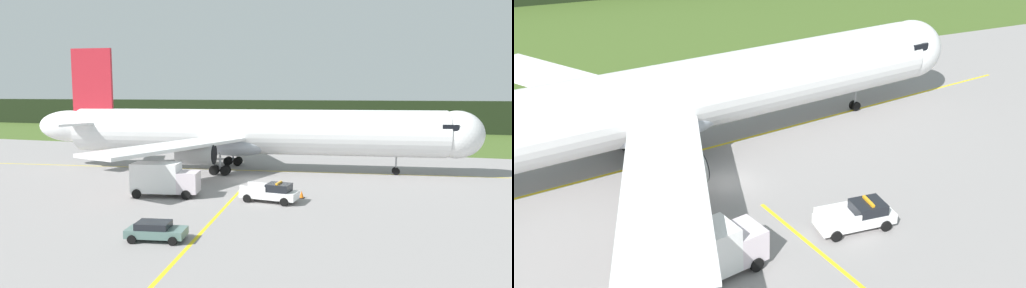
# 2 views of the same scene
# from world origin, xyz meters

# --- Properties ---
(ground) EXTENTS (320.00, 320.00, 0.00)m
(ground) POSITION_xyz_m (0.00, 0.00, 0.00)
(ground) COLOR gray
(grass_verge) EXTENTS (320.00, 48.90, 0.04)m
(grass_verge) POSITION_xyz_m (0.00, 52.14, 0.02)
(grass_verge) COLOR #435D24
(grass_verge) RESTS_ON ground
(distant_tree_line) EXTENTS (288.00, 7.72, 8.14)m
(distant_tree_line) POSITION_xyz_m (0.00, 75.51, 4.07)
(distant_tree_line) COLOR black
(distant_tree_line) RESTS_ON ground
(taxiway_centerline_main) EXTENTS (75.43, 11.25, 0.01)m
(taxiway_centerline_main) POSITION_xyz_m (-1.20, 6.06, 0.00)
(taxiway_centerline_main) COLOR yellow
(taxiway_centerline_main) RESTS_ON ground
(taxiway_centerline_spur) EXTENTS (4.72, 30.46, 0.01)m
(taxiway_centerline_spur) POSITION_xyz_m (3.34, -19.28, 0.00)
(taxiway_centerline_spur) COLOR yellow
(taxiway_centerline_spur) RESTS_ON ground
(airliner) EXTENTS (58.37, 42.86, 16.07)m
(airliner) POSITION_xyz_m (-1.65, 6.00, 4.99)
(airliner) COLOR silver
(airliner) RESTS_ON ground
(ops_pickup_truck) EXTENTS (5.46, 2.65, 1.94)m
(ops_pickup_truck) POSITION_xyz_m (5.75, -9.40, 0.90)
(ops_pickup_truck) COLOR white
(ops_pickup_truck) RESTS_ON ground
(catering_truck) EXTENTS (6.81, 3.82, 3.44)m
(catering_truck) POSITION_xyz_m (-4.91, -10.35, 1.74)
(catering_truck) COLOR silver
(catering_truck) RESTS_ON ground
(staff_car) EXTENTS (4.29, 2.60, 1.30)m
(staff_car) POSITION_xyz_m (1.14, -22.19, 0.70)
(staff_car) COLOR slate
(staff_car) RESTS_ON ground
(apron_cone) EXTENTS (0.56, 0.56, 0.71)m
(apron_cone) POSITION_xyz_m (8.10, -6.98, 0.34)
(apron_cone) COLOR black
(apron_cone) RESTS_ON ground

